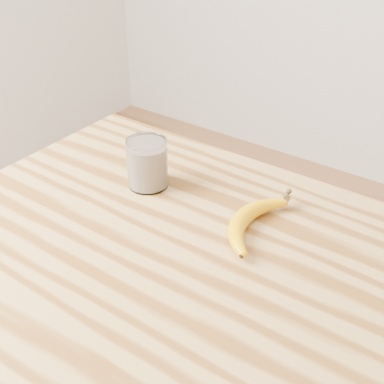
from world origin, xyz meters
The scene contains 4 objects.
room centered at (0.00, 0.00, 1.35)m, with size 4.04×4.04×2.70m.
table centered at (0.00, 0.00, 0.77)m, with size 1.20×0.80×0.90m.
smoothie_glass centered at (-0.29, 0.17, 0.95)m, with size 0.09×0.09×0.11m.
banana centered at (-0.04, 0.16, 0.92)m, with size 0.10×0.28×0.03m, color #E19B00, non-canonical shape.
Camera 1 is at (0.36, -0.57, 1.51)m, focal length 50.00 mm.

